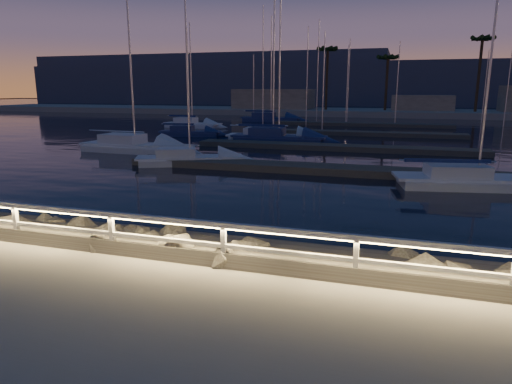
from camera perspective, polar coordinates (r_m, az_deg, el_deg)
ground at (r=11.18m, az=-8.85°, el=-8.55°), size 400.00×400.00×0.00m
harbor_water at (r=41.10m, az=10.81°, el=5.60°), size 400.00×440.00×0.60m
guard_rail at (r=10.96m, az=-9.31°, el=-4.73°), size 44.11×0.12×1.06m
riprap at (r=11.78m, az=2.52°, el=-8.22°), size 37.35×3.08×1.40m
floating_docks at (r=42.30m, az=11.05°, el=6.56°), size 22.00×36.00×0.40m
far_shore at (r=83.58m, az=14.35°, el=9.86°), size 160.00×14.00×5.20m
palm_left at (r=82.51m, az=8.95°, el=16.92°), size 3.00×3.00×11.20m
palm_center at (r=82.48m, az=16.17°, el=15.64°), size 3.00×3.00×9.70m
palm_right at (r=82.38m, az=26.43°, el=16.41°), size 3.00×3.00×12.20m
distant_hills at (r=145.49m, az=7.02°, el=13.01°), size 230.00×37.50×18.00m
sailboat_b at (r=28.82m, az=-8.62°, el=4.20°), size 6.71×4.34×11.17m
sailboat_c at (r=24.15m, az=25.49°, el=1.48°), size 7.96×3.62×13.04m
sailboat_e at (r=46.25m, az=-8.45°, el=7.42°), size 6.25×2.89×10.34m
sailboat_f at (r=35.48m, az=-15.16°, el=5.62°), size 8.72×3.10×14.61m
sailboat_g at (r=41.40m, az=1.85°, el=6.99°), size 8.49×3.12×14.12m
sailboat_i at (r=56.34m, az=-8.12°, el=8.42°), size 7.31×2.72×12.25m
sailboat_j at (r=40.53m, az=2.57°, el=6.89°), size 8.35×2.70×14.11m
sailboat_n at (r=66.03m, az=1.68°, el=9.20°), size 8.52×2.75×14.39m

